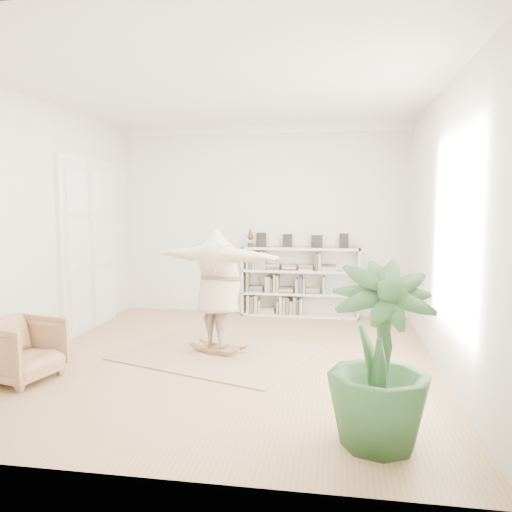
{
  "coord_description": "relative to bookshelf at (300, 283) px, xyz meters",
  "views": [
    {
      "loc": [
        1.42,
        -6.48,
        2.12
      ],
      "look_at": [
        0.3,
        0.4,
        1.39
      ],
      "focal_mm": 35.0,
      "sensor_mm": 36.0,
      "label": 1
    }
  ],
  "objects": [
    {
      "name": "room_shell",
      "position": [
        -0.74,
        0.12,
        2.87
      ],
      "size": [
        6.0,
        6.0,
        6.0
      ],
      "color": "silver",
      "rests_on": "floor"
    },
    {
      "name": "floor",
      "position": [
        -0.74,
        -2.82,
        -0.64
      ],
      "size": [
        6.0,
        6.0,
        0.0
      ],
      "primitive_type": "plane",
      "color": "#A17853",
      "rests_on": "ground"
    },
    {
      "name": "houseplant",
      "position": [
        1.06,
        -4.99,
        0.17
      ],
      "size": [
        1.05,
        1.05,
        1.61
      ],
      "primitive_type": "imported",
      "rotation": [
        0.0,
        0.0,
        0.19
      ],
      "color": "#2B552A",
      "rests_on": "floor"
    },
    {
      "name": "doors",
      "position": [
        -3.45,
        -1.52,
        0.76
      ],
      "size": [
        0.09,
        1.78,
        2.92
      ],
      "color": "white",
      "rests_on": "floor"
    },
    {
      "name": "bookshelf",
      "position": [
        0.0,
        0.0,
        0.0
      ],
      "size": [
        2.2,
        0.35,
        1.64
      ],
      "color": "silver",
      "rests_on": "floor"
    },
    {
      "name": "rocker_board",
      "position": [
        -0.95,
        -2.57,
        -0.56
      ],
      "size": [
        0.63,
        0.49,
        0.12
      ],
      "rotation": [
        0.0,
        0.0,
        -0.33
      ],
      "color": "brown",
      "rests_on": "rug"
    },
    {
      "name": "person",
      "position": [
        -0.95,
        -2.57,
        0.34
      ],
      "size": [
        2.13,
        1.2,
        1.68
      ],
      "primitive_type": "imported",
      "rotation": [
        0.0,
        0.0,
        2.81
      ],
      "color": "beige",
      "rests_on": "rocker_board"
    },
    {
      "name": "armchair",
      "position": [
        -3.04,
        -4.0,
        -0.26
      ],
      "size": [
        0.96,
        0.95,
        0.74
      ],
      "primitive_type": "imported",
      "rotation": [
        0.0,
        0.0,
        1.36
      ],
      "color": "tan",
      "rests_on": "floor"
    },
    {
      "name": "rug",
      "position": [
        -0.95,
        -2.57,
        -0.63
      ],
      "size": [
        3.02,
        2.71,
        0.02
      ],
      "primitive_type": "cube",
      "rotation": [
        0.0,
        0.0,
        -0.33
      ],
      "color": "tan",
      "rests_on": "floor"
    }
  ]
}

